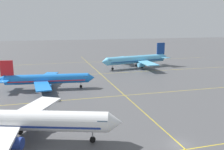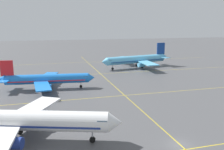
% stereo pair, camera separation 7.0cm
% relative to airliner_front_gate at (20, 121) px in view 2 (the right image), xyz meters
% --- Properties ---
extents(ground_plane, '(600.00, 600.00, 0.00)m').
position_rel_airliner_front_gate_xyz_m(ground_plane, '(28.67, -9.51, -4.10)').
color(ground_plane, '#4C4C4F').
extents(airliner_front_gate, '(37.64, 32.19, 12.00)m').
position_rel_airliner_front_gate_xyz_m(airliner_front_gate, '(0.00, 0.00, 0.00)').
color(airliner_front_gate, white).
rests_on(airliner_front_gate, ground).
extents(airliner_second_row, '(32.93, 28.19, 10.23)m').
position_rel_airliner_front_gate_xyz_m(airliner_second_row, '(5.11, 37.66, -0.60)').
color(airliner_second_row, blue).
rests_on(airliner_second_row, ground).
extents(airliner_third_row, '(38.90, 33.08, 12.15)m').
position_rel_airliner_front_gate_xyz_m(airliner_third_row, '(50.22, 68.59, 0.05)').
color(airliner_third_row, '#5BB7E5').
rests_on(airliner_third_row, ground).
extents(taxiway_markings, '(156.55, 152.95, 0.01)m').
position_rel_airliner_front_gate_xyz_m(taxiway_markings, '(28.67, 40.63, -4.09)').
color(taxiway_markings, yellow).
rests_on(taxiway_markings, ground).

